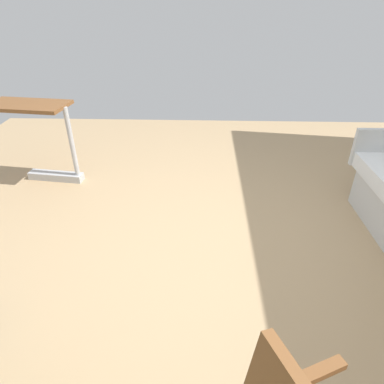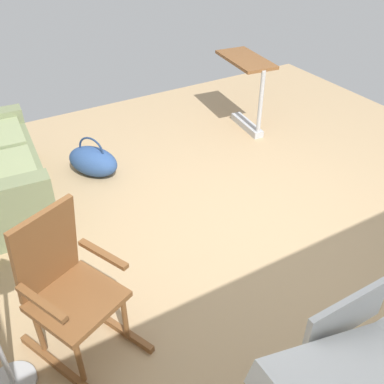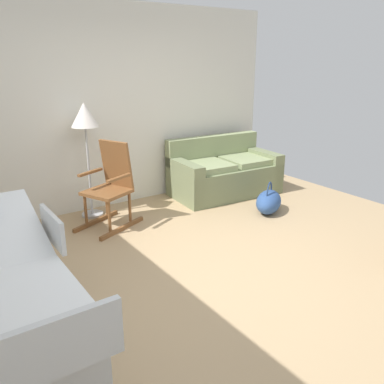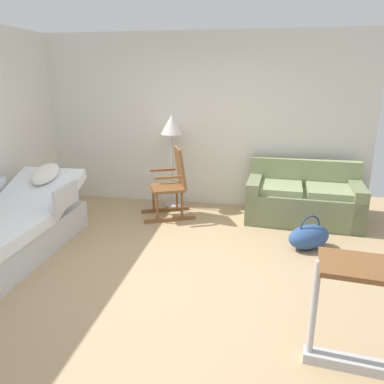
# 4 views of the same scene
# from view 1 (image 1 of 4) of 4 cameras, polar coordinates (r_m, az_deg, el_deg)

# --- Properties ---
(ground_plane) EXTENTS (6.35, 6.35, 0.00)m
(ground_plane) POSITION_cam_1_polar(r_m,az_deg,el_deg) (2.72, 1.98, -10.26)
(ground_plane) COLOR tan
(overbed_table) EXTENTS (0.86, 0.49, 0.84)m
(overbed_table) POSITION_cam_1_polar(r_m,az_deg,el_deg) (3.83, -24.18, 9.06)
(overbed_table) COLOR #B2B5BA
(overbed_table) RESTS_ON ground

